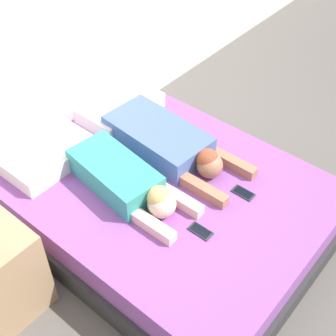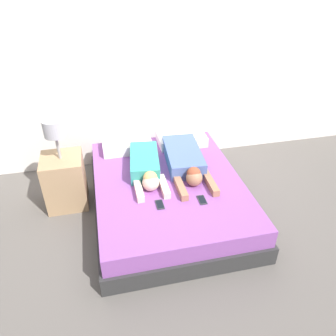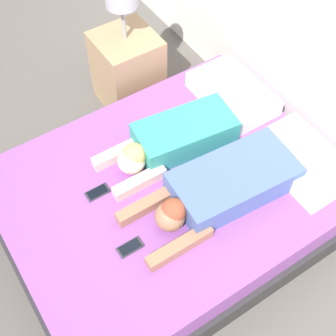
# 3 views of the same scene
# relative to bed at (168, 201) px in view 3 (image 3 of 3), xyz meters

# --- Properties ---
(ground_plane) EXTENTS (12.00, 12.00, 0.00)m
(ground_plane) POSITION_rel_bed_xyz_m (0.00, 0.00, -0.19)
(ground_plane) COLOR #5B5651
(bed) EXTENTS (1.58, 1.99, 0.39)m
(bed) POSITION_rel_bed_xyz_m (0.00, 0.00, 0.00)
(bed) COLOR #2D2D2D
(bed) RESTS_ON ground_plane
(pillow_head_left) EXTENTS (0.59, 0.38, 0.12)m
(pillow_head_left) POSITION_rel_bed_xyz_m (-0.34, 0.75, 0.26)
(pillow_head_left) COLOR white
(pillow_head_left) RESTS_ON bed
(pillow_head_right) EXTENTS (0.59, 0.38, 0.12)m
(pillow_head_right) POSITION_rel_bed_xyz_m (0.34, 0.75, 0.26)
(pillow_head_right) COLOR white
(pillow_head_right) RESTS_ON bed
(person_left) EXTENTS (0.38, 0.91, 0.20)m
(person_left) POSITION_rel_bed_xyz_m (-0.21, 0.16, 0.28)
(person_left) COLOR teal
(person_left) RESTS_ON bed
(person_right) EXTENTS (0.43, 1.06, 0.20)m
(person_right) POSITION_rel_bed_xyz_m (0.24, 0.20, 0.28)
(person_right) COLOR #4C66A5
(person_right) RESTS_ON bed
(cell_phone_left) EXTENTS (0.07, 0.14, 0.01)m
(cell_phone_left) POSITION_rel_bed_xyz_m (-0.17, -0.39, 0.20)
(cell_phone_left) COLOR #2D2D33
(cell_phone_left) RESTS_ON bed
(cell_phone_right) EXTENTS (0.07, 0.14, 0.01)m
(cell_phone_right) POSITION_rel_bed_xyz_m (0.25, -0.41, 0.20)
(cell_phone_right) COLOR #2D2D33
(cell_phone_right) RESTS_ON bed
(nightstand) EXTENTS (0.43, 0.43, 1.04)m
(nightstand) POSITION_rel_bed_xyz_m (-1.08, 0.35, 0.15)
(nightstand) COLOR tan
(nightstand) RESTS_ON ground_plane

